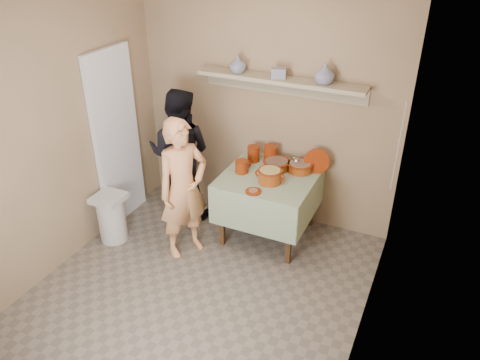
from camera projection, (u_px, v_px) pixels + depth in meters
The scene contains 22 objects.
ground at pixel (192, 300), 4.41m from camera, with size 3.50×3.50×0.00m, color #706558.
tile_panel at pixel (117, 139), 5.21m from camera, with size 0.06×0.70×2.00m, color silver.
plate_stack_a at pixel (253, 154), 5.22m from camera, with size 0.14×0.14×0.18m, color maroon.
plate_stack_b at pixel (271, 154), 5.22m from camera, with size 0.16×0.16×0.19m, color maroon.
bowl_stack at pixel (242, 167), 4.99m from camera, with size 0.14×0.14×0.14m, color maroon.
empty_bowl at pixel (244, 164), 5.16m from camera, with size 0.15×0.15×0.04m, color maroon.
propped_lid at pixel (317, 161), 4.99m from camera, with size 0.28×0.28×0.02m, color maroon.
vase_right at pixel (325, 74), 4.56m from camera, with size 0.20×0.20×0.21m, color navy.
vase_left at pixel (238, 64), 4.90m from camera, with size 0.18×0.18×0.19m, color navy.
ceramic_box at pixel (279, 73), 4.75m from camera, with size 0.15×0.10×0.10m, color navy.
person_cook at pixel (183, 189), 4.72m from camera, with size 0.55×0.36×1.51m, color #E69A63.
person_helper at pixel (180, 154), 5.39m from camera, with size 0.76×0.59×1.55m, color black.
room_shell at pixel (182, 144), 3.63m from camera, with size 3.04×3.54×2.62m.
serving_table at pixel (269, 185), 5.02m from camera, with size 0.97×0.97×0.76m.
cazuela_meat_a at pixel (276, 164), 5.07m from camera, with size 0.30×0.30×0.10m.
cazuela_meat_b at pixel (300, 166), 5.02m from camera, with size 0.28×0.28×0.10m.
ladle at pixel (296, 161), 5.02m from camera, with size 0.08×0.26×0.19m.
cazuela_rice at pixel (270, 175), 4.80m from camera, with size 0.33×0.25×0.14m.
front_plate at pixel (253, 191), 4.65m from camera, with size 0.16×0.16×0.03m.
wall_shelf at pixel (281, 82), 4.83m from camera, with size 1.80×0.25×0.21m.
trash_bin at pixel (112, 217), 5.12m from camera, with size 0.32×0.32×0.56m.
electrical_cord at pixel (398, 147), 4.44m from camera, with size 0.01×0.05×0.90m.
Camera 1 is at (1.80, -2.81, 3.14)m, focal length 35.00 mm.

